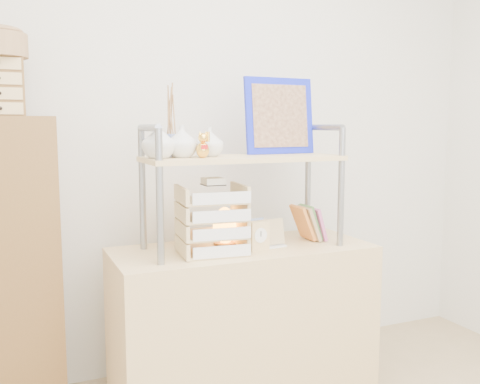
# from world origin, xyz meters

# --- Properties ---
(desk) EXTENTS (1.20, 0.50, 0.75)m
(desk) POSITION_xyz_m (0.00, 1.20, 0.38)
(desk) COLOR tan
(desk) RESTS_ON ground
(cabinet) EXTENTS (0.46, 0.26, 1.35)m
(cabinet) POSITION_xyz_m (-1.00, 1.57, 0.68)
(cabinet) COLOR brown
(cabinet) RESTS_ON ground
(hutch) EXTENTS (0.92, 0.34, 0.79)m
(hutch) POSITION_xyz_m (-0.06, 1.21, 1.19)
(hutch) COLOR gray
(hutch) RESTS_ON desk
(letter_tray) EXTENTS (0.30, 0.28, 0.33)m
(letter_tray) POSITION_xyz_m (-0.17, 1.14, 0.88)
(letter_tray) COLOR #DCBC84
(letter_tray) RESTS_ON desk
(salt_lamp) EXTENTS (0.12, 0.11, 0.19)m
(salt_lamp) POSITION_xyz_m (-0.08, 1.24, 0.84)
(salt_lamp) COLOR brown
(salt_lamp) RESTS_ON desk
(desk_clock) EXTENTS (0.10, 0.06, 0.13)m
(desk_clock) POSITION_xyz_m (0.04, 1.12, 0.82)
(desk_clock) COLOR #DABB75
(desk_clock) RESTS_ON desk
(postcard_stand) EXTENTS (0.20, 0.08, 0.14)m
(postcard_stand) POSITION_xyz_m (0.09, 1.15, 0.79)
(postcard_stand) COLOR white
(postcard_stand) RESTS_ON desk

